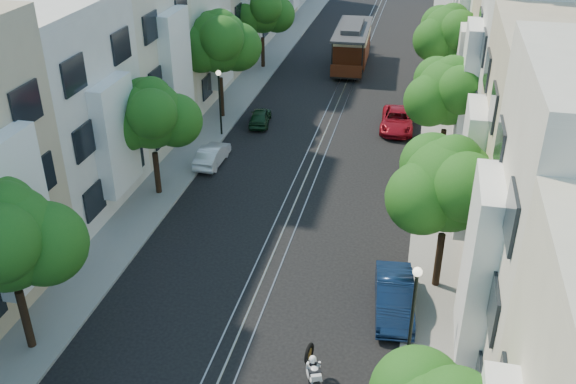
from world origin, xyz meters
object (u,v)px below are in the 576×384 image
Objects in this scene: cable_car at (352,44)px; parked_car_w_far at (260,117)px; lamp_west at (219,93)px; tree_e_b at (450,187)px; sportbike_rider at (313,373)px; tree_w_b at (152,117)px; lamp_east at (414,303)px; parked_car_e_far at (397,120)px; tree_w_a at (7,240)px; parked_car_e_mid at (394,297)px; parked_car_w_mid at (212,155)px; tree_e_d at (450,35)px; tree_e_c at (450,94)px; tree_w_d at (263,11)px; tree_w_c at (219,43)px.

cable_car is 14.23m from parked_car_w_far.
tree_e_b is at bearing -43.85° from lamp_west.
parked_car_w_far is (-7.68, 22.22, -0.30)m from sportbike_rider.
tree_w_b is at bearing -108.03° from cable_car.
parked_car_e_far is at bearing 94.98° from lamp_east.
sportbike_rider is at bearing 0.79° from tree_w_a.
tree_e_b is 5.41m from lamp_east.
tree_e_b is 1.07× the size of tree_w_b.
tree_e_b is 4.80m from parked_car_e_mid.
parked_car_w_mid reaches higher than parked_car_w_far.
tree_e_d is 2.18× the size of parked_car_w_far.
parked_car_w_far is at bearing 87.08° from sportbike_rider.
tree_e_c is 0.98× the size of tree_w_a.
sportbike_rider reaches higher than parked_car_w_far.
lamp_east is 1.00× the size of parked_car_e_mid.
tree_w_a is at bearing -116.41° from tree_e_d.
parked_car_e_far is at bearing 179.83° from parked_car_w_far.
tree_w_b is 16.18m from sportbike_rider.
tree_w_d is 31.88m from parked_car_e_mid.
tree_w_d is at bearing 85.13° from sportbike_rider.
tree_e_d is 14.10m from parked_car_w_far.
tree_e_d is 1.02× the size of tree_w_a.
tree_w_b is 11.40m from parked_car_w_far.
cable_car is 2.70× the size of parked_car_w_far.
lamp_east reaches higher than parked_car_e_mid.
cable_car is at bearing -114.88° from parked_car_w_far.
parked_car_e_far is at bearing 99.73° from tree_e_b.
parked_car_e_far is (-1.87, 21.49, -2.22)m from lamp_east.
tree_w_a reaches higher than lamp_west.
tree_w_c reaches higher than tree_w_a.
tree_w_a is at bearing -128.66° from tree_e_c.
tree_w_b is 1.83× the size of parked_car_w_mid.
tree_w_c is 1.59× the size of parked_car_e_far.
parked_car_e_mid is (5.79, -30.85, -1.23)m from cable_car.
tree_e_d is at bearing 60.17° from sportbike_rider.
parked_car_e_far is 8.90m from parked_car_w_far.
parked_car_e_mid is at bearing -51.55° from lamp_west.
tree_w_a is (-14.40, -7.00, 0.00)m from tree_e_b.
tree_e_c is 7.37m from parked_car_e_far.
tree_w_c is at bearing -20.62° from parked_car_w_far.
tree_w_a is at bearing 75.43° from parked_car_w_far.
cable_car reaches higher than parked_car_e_mid.
parked_car_w_far is (2.74, -0.63, -4.53)m from tree_w_c.
tree_e_c is 13.10m from parked_car_w_far.
tree_w_d is 2.07× the size of parked_car_w_far.
tree_w_a is (-14.40, -29.00, -0.13)m from tree_e_d.
parked_car_e_far is at bearing -142.63° from parked_car_w_mid.
tree_w_b is 1.40× the size of parked_car_e_far.
lamp_east is (13.44, 2.02, -1.89)m from tree_w_a.
lamp_west is 1.00× the size of parked_car_e_mid.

